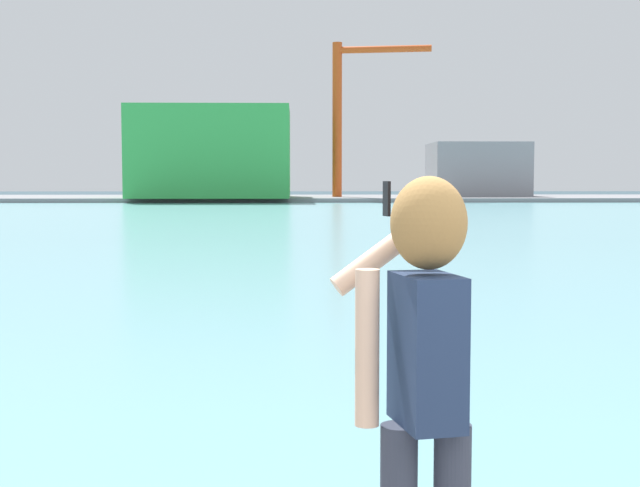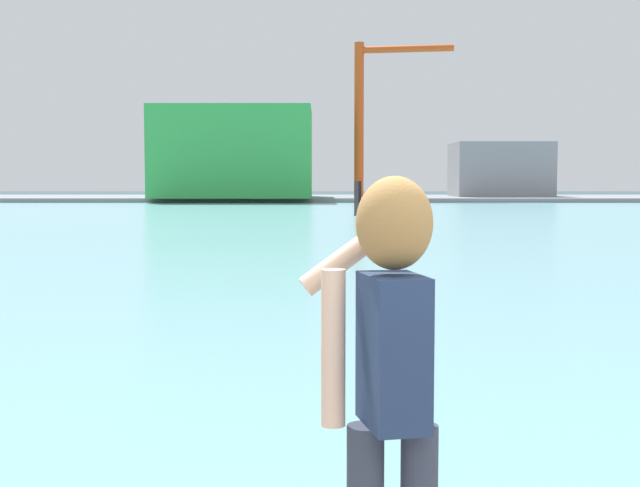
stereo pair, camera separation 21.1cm
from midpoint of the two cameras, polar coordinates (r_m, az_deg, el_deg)
ground_plane at (r=52.28m, az=-0.41°, el=1.70°), size 220.00×220.00×0.00m
harbor_water at (r=54.27m, az=-0.45°, el=1.81°), size 140.00×100.00×0.02m
far_shore_dock at (r=94.24m, az=-0.92°, el=2.98°), size 140.00×20.00×0.44m
person_photographer at (r=3.24m, az=4.91°, el=-7.57°), size 0.53×0.55×1.74m
warehouse_left at (r=89.34m, az=-7.13°, el=5.90°), size 15.68×12.98×8.99m
warehouse_right at (r=96.89m, az=10.19°, el=4.78°), size 10.15×8.65×5.77m
port_crane at (r=91.86m, az=1.77°, el=9.11°), size 10.15×2.52×16.03m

